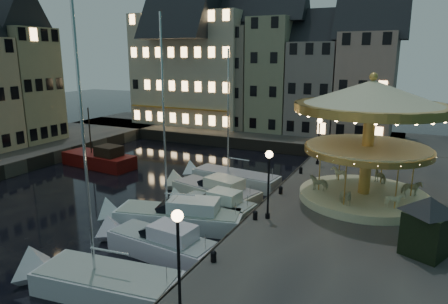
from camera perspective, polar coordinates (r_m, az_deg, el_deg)
The scene contains 30 objects.
ground at distance 27.12m, azimuth -9.32°, elevation -10.03°, with size 160.00×160.00×0.00m, color black.
quay_east at distance 28.19m, azimuth 23.02°, elevation -8.62°, with size 16.00×56.00×1.30m, color #474442.
quay_north at distance 54.18m, azimuth 0.44°, elevation 2.88°, with size 44.00×12.00×1.30m, color #474442.
quaywall_e at distance 29.40m, azimuth 7.21°, elevation -6.66°, with size 0.15×44.00×1.30m, color #47423A.
quaywall_n at distance 48.03m, azimuth -0.41°, elevation 1.47°, with size 48.00×0.15×1.30m, color #47423A.
quaywall_w at distance 40.60m, azimuth -29.13°, elevation -2.59°, with size 0.15×44.00×1.30m, color #47423A.
streetlamp_a at distance 15.01m, azimuth -6.55°, elevation -13.39°, with size 0.44×0.44×4.17m.
streetlamp_b at distance 23.47m, azimuth 6.40°, elevation -3.26°, with size 0.44×0.44×4.17m.
streetlamp_c at distance 36.16m, azimuth 13.42°, elevation 2.47°, with size 0.44×0.44×4.17m.
bollard_a at distance 19.47m, azimuth -1.51°, elevation -14.59°, with size 0.30×0.30×0.57m.
bollard_b at distance 24.03m, azimuth 4.48°, elevation -8.92°, with size 0.30×0.30×0.57m.
bollard_c at distance 28.47m, azimuth 8.10°, elevation -5.35°, with size 0.30×0.30×0.57m.
bollard_d at distance 33.53m, azimuth 10.92°, elevation -2.53°, with size 0.30×0.30×0.57m.
townhouse_na at distance 60.71m, azimuth -8.80°, elevation 10.67°, with size 5.50×8.00×12.80m.
townhouse_nb at distance 57.82m, azimuth -4.24°, elevation 11.14°, with size 6.16×8.00×13.80m.
townhouse_nc at distance 55.07m, azimuth 1.35°, elevation 11.57°, with size 6.82×8.00×14.80m.
townhouse_nd at distance 52.98m, azimuth 7.17°, elevation 11.92°, with size 5.50×8.00×15.80m.
townhouse_ne at distance 51.60m, azimuth 12.96°, elevation 9.97°, with size 6.16×8.00×12.80m.
townhouse_nf at distance 50.61m, azimuth 19.78°, elevation 10.02°, with size 6.82×8.00×13.80m.
townhouse_wc at distance 51.10m, azimuth -27.34°, elevation 9.57°, with size 8.80×5.50×14.20m.
hotel_corner at distance 57.75m, azimuth -4.23°, elevation 12.63°, with size 17.60×9.00×16.80m.
motorboat_a at distance 20.46m, azimuth -17.66°, elevation -17.20°, with size 7.92×3.43×13.15m.
motorboat_b at distance 23.08m, azimuth -9.61°, elevation -12.70°, with size 7.45×2.77×2.15m.
motorboat_c at distance 26.31m, azimuth -7.24°, elevation -9.10°, with size 9.27×4.32×12.30m.
motorboat_d at distance 27.85m, azimuth -1.81°, elevation -7.78°, with size 6.39×2.61×2.15m.
motorboat_e at distance 30.84m, azimuth -1.78°, elevation -5.59°, with size 8.22×4.14×2.15m.
motorboat_f at distance 34.37m, azimuth 0.82°, elevation -3.74°, with size 8.69×3.11×11.49m.
red_fishing_boat at distance 41.41m, azimuth -17.28°, elevation -1.08°, with size 7.99×3.45×6.03m.
carousel at distance 27.34m, azimuth 20.16°, elevation 4.56°, with size 9.68×9.68×8.47m.
ticket_kiosk at distance 21.71m, azimuth 27.16°, elevation -8.12°, with size 2.91×2.91×3.40m.
Camera 1 is at (14.38, -20.28, 10.83)m, focal length 32.00 mm.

